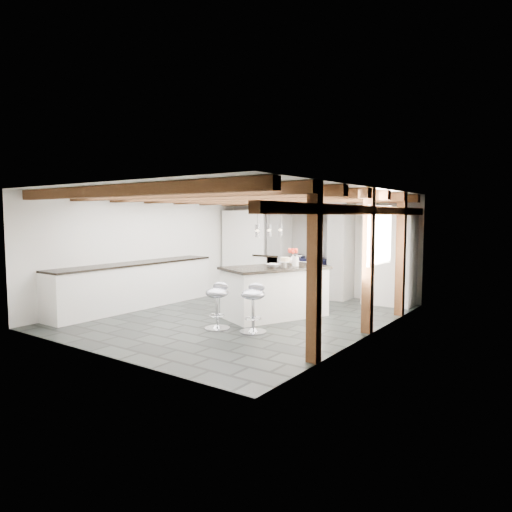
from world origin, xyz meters
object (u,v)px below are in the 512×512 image
Objects in this scene: bar_stool_near at (253,302)px; bar_stool_far at (217,300)px; kitchen_island at (275,291)px; range_cooker at (309,276)px.

bar_stool_near is 1.03× the size of bar_stool_far.
bar_stool_far is at bearing -77.23° from kitchen_island.
kitchen_island is 1.24m from bar_stool_near.
range_cooker is 3.70m from bar_stool_far.
bar_stool_near is at bearing -7.80° from bar_stool_far.
kitchen_island is 2.68× the size of bar_stool_near.
bar_stool_far is (-0.62, -0.15, -0.01)m from bar_stool_near.
bar_stool_far is at bearing 173.68° from bar_stool_near.
kitchen_island reaches higher than range_cooker.
kitchen_island is at bearing 57.56° from bar_stool_far.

